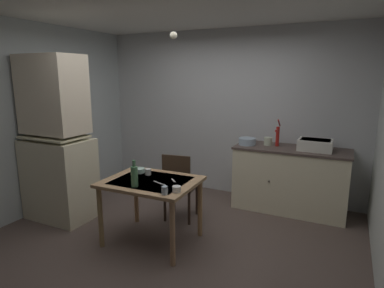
{
  "coord_description": "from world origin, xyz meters",
  "views": [
    {
      "loc": [
        1.76,
        -3.07,
        1.92
      ],
      "look_at": [
        0.14,
        0.26,
        1.13
      ],
      "focal_mm": 30.31,
      "sensor_mm": 36.0,
      "label": 1
    }
  ],
  "objects": [
    {
      "name": "ground_plane",
      "position": [
        0.0,
        0.0,
        0.0
      ],
      "size": [
        5.25,
        5.25,
        0.0
      ],
      "primitive_type": "plane",
      "color": "brown"
    },
    {
      "name": "mixing_bowl_counter",
      "position": [
        0.46,
        1.46,
        0.96
      ],
      "size": [
        0.25,
        0.25,
        0.1
      ],
      "primitive_type": "cylinder",
      "color": "#9EB2C6",
      "rests_on": "counter_cabinet"
    },
    {
      "name": "dining_table",
      "position": [
        -0.19,
        -0.12,
        0.65
      ],
      "size": [
        1.05,
        0.85,
        0.75
      ],
      "color": "tan",
      "rests_on": "ground"
    },
    {
      "name": "counter_cabinet",
      "position": [
        1.09,
        1.51,
        0.46
      ],
      "size": [
        1.56,
        0.64,
        0.92
      ],
      "color": "beige",
      "rests_on": "ground"
    },
    {
      "name": "mug_tall",
      "position": [
        0.25,
        -0.32,
        0.78
      ],
      "size": [
        0.09,
        0.09,
        0.06
      ],
      "primitive_type": "cylinder",
      "color": "white",
      "rests_on": "dining_table"
    },
    {
      "name": "sink_basin",
      "position": [
        1.39,
        1.51,
        0.99
      ],
      "size": [
        0.44,
        0.34,
        0.15
      ],
      "color": "white",
      "rests_on": "counter_cabinet"
    },
    {
      "name": "teacup_mint",
      "position": [
        -0.33,
        0.04,
        0.78
      ],
      "size": [
        0.07,
        0.07,
        0.07
      ],
      "primitive_type": "cylinder",
      "color": "white",
      "rests_on": "dining_table"
    },
    {
      "name": "teaspoon_near_bowl",
      "position": [
        0.04,
        -0.02,
        0.75
      ],
      "size": [
        0.1,
        0.1,
        0.0
      ],
      "primitive_type": "cube",
      "rotation": [
        0.0,
        0.0,
        5.52
      ],
      "color": "beige",
      "rests_on": "dining_table"
    },
    {
      "name": "wall_left",
      "position": [
        -2.18,
        0.0,
        1.31
      ],
      "size": [
        0.1,
        3.77,
        2.62
      ],
      "primitive_type": "cube",
      "color": "silver",
      "rests_on": "ground"
    },
    {
      "name": "serving_bowl_wide",
      "position": [
        -0.48,
        0.07,
        0.77
      ],
      "size": [
        0.14,
        0.14,
        0.05
      ],
      "primitive_type": "cylinder",
      "color": "#ADD1C1",
      "rests_on": "dining_table"
    },
    {
      "name": "wall_back",
      "position": [
        0.0,
        1.88,
        1.31
      ],
      "size": [
        4.35,
        0.1,
        2.62
      ],
      "primitive_type": "cube",
      "color": "silver",
      "rests_on": "ground"
    },
    {
      "name": "table_knife",
      "position": [
        -0.04,
        -0.17,
        0.75
      ],
      "size": [
        0.21,
        0.09,
        0.0
      ],
      "primitive_type": "cube",
      "rotation": [
        0.0,
        0.0,
        2.8
      ],
      "color": "silver",
      "rests_on": "dining_table"
    },
    {
      "name": "pendant_bulb",
      "position": [
        -0.05,
        0.19,
        2.34
      ],
      "size": [
        0.08,
        0.08,
        0.08
      ],
      "primitive_type": "sphere",
      "color": "#F9EFCC"
    },
    {
      "name": "hand_pump",
      "position": [
        0.88,
        1.56,
        1.08
      ],
      "size": [
        0.05,
        0.27,
        0.39
      ],
      "color": "#B21E19",
      "rests_on": "counter_cabinet"
    },
    {
      "name": "glass_bottle",
      "position": [
        -0.24,
        -0.37,
        0.87
      ],
      "size": [
        0.08,
        0.08,
        0.29
      ],
      "color": "#4C7F56",
      "rests_on": "dining_table"
    },
    {
      "name": "hutch_cabinet",
      "position": [
        -1.67,
        -0.09,
        1.02
      ],
      "size": [
        0.87,
        0.58,
        2.17
      ],
      "color": "beige",
      "rests_on": "ground"
    },
    {
      "name": "teacup_cream",
      "position": [
        0.18,
        -0.44,
        0.79
      ],
      "size": [
        0.06,
        0.06,
        0.08
      ],
      "primitive_type": "cylinder",
      "color": "#9EB2C6",
      "rests_on": "dining_table"
    },
    {
      "name": "chair_far_side",
      "position": [
        -0.17,
        0.53,
        0.5
      ],
      "size": [
        0.45,
        0.45,
        0.92
      ],
      "color": "#35261C",
      "rests_on": "ground"
    },
    {
      "name": "stoneware_crock",
      "position": [
        0.75,
        1.56,
        0.97
      ],
      "size": [
        0.12,
        0.12,
        0.12
      ],
      "primitive_type": "cylinder",
      "color": "beige",
      "rests_on": "counter_cabinet"
    }
  ]
}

